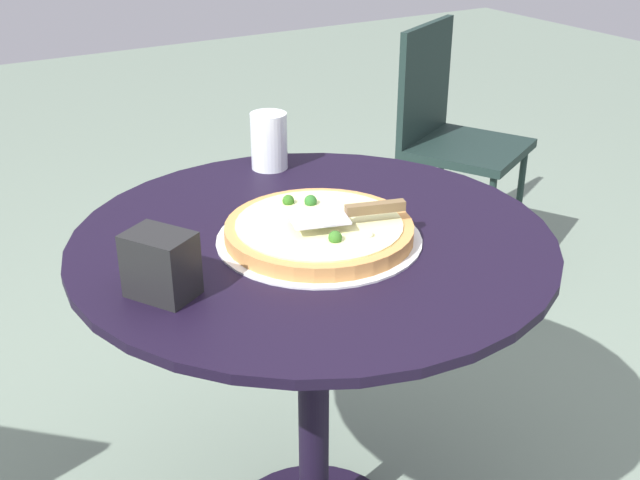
{
  "coord_description": "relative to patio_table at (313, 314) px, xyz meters",
  "views": [
    {
      "loc": [
        1.12,
        -0.66,
        1.37
      ],
      "look_at": [
        0.02,
        0.0,
        0.75
      ],
      "focal_mm": 44.04,
      "sensor_mm": 36.0,
      "label": 1
    }
  ],
  "objects": [
    {
      "name": "napkin_dispenser",
      "position": [
        0.06,
        -0.31,
        0.22
      ],
      "size": [
        0.13,
        0.12,
        0.11
      ],
      "primitive_type": "cube",
      "rotation": [
        0.0,
        0.0,
        3.67
      ],
      "color": "black",
      "rests_on": "patio_table"
    },
    {
      "name": "pizza_server",
      "position": [
        0.06,
        0.04,
        0.23
      ],
      "size": [
        0.11,
        0.22,
        0.02
      ],
      "color": "silver",
      "rests_on": "pizza_on_tray"
    },
    {
      "name": "patio_chair_far",
      "position": [
        -0.9,
        1.09,
        -0.06
      ],
      "size": [
        0.51,
        0.51,
        0.87
      ],
      "color": "#192A26",
      "rests_on": "ground"
    },
    {
      "name": "patio_table",
      "position": [
        0.0,
        0.0,
        0.0
      ],
      "size": [
        0.89,
        0.89,
        0.75
      ],
      "color": "black",
      "rests_on": "ground"
    },
    {
      "name": "drinking_cup",
      "position": [
        -0.35,
        0.09,
        0.23
      ],
      "size": [
        0.08,
        0.08,
        0.12
      ],
      "primitive_type": "cylinder",
      "color": "silver",
      "rests_on": "patio_table"
    },
    {
      "name": "pizza_on_tray",
      "position": [
        0.02,
        0.0,
        0.19
      ],
      "size": [
        0.37,
        0.37,
        0.05
      ],
      "color": "silver",
      "rests_on": "patio_table"
    }
  ]
}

